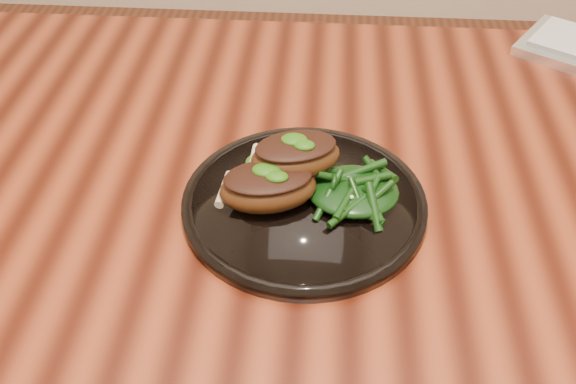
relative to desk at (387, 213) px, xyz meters
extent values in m
cube|color=#360F06|center=(0.00, 0.00, 0.06)|extent=(1.60, 0.80, 0.04)
cylinder|color=#381C0C|center=(-0.74, 0.34, -0.31)|extent=(0.06, 0.06, 0.71)
cylinder|color=black|center=(-0.11, -0.09, 0.09)|extent=(0.29, 0.29, 0.02)
torus|color=black|center=(-0.11, -0.09, 0.09)|extent=(0.29, 0.29, 0.01)
cylinder|color=black|center=(-0.11, -0.09, 0.10)|extent=(0.19, 0.19, 0.00)
ellipsoid|color=#45230D|center=(-0.15, -0.10, 0.12)|extent=(0.13, 0.10, 0.04)
ellipsoid|color=black|center=(-0.15, -0.10, 0.14)|extent=(0.12, 0.09, 0.01)
cylinder|color=beige|center=(-0.21, -0.09, 0.11)|extent=(0.02, 0.06, 0.01)
ellipsoid|color=#154407|center=(-0.15, -0.10, 0.15)|extent=(0.03, 0.02, 0.01)
ellipsoid|color=#45230D|center=(-0.12, -0.06, 0.14)|extent=(0.12, 0.10, 0.04)
ellipsoid|color=black|center=(-0.12, -0.06, 0.15)|extent=(0.11, 0.09, 0.01)
cylinder|color=beige|center=(-0.17, -0.06, 0.13)|extent=(0.01, 0.05, 0.01)
ellipsoid|color=#154407|center=(-0.12, -0.06, 0.16)|extent=(0.03, 0.02, 0.01)
ellipsoid|color=#154407|center=(-0.15, -0.03, 0.10)|extent=(0.08, 0.05, 0.01)
ellipsoid|color=black|center=(-0.05, -0.08, 0.11)|extent=(0.11, 0.09, 0.02)
camera|label=1|loc=(-0.09, -0.66, 0.61)|focal=40.00mm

